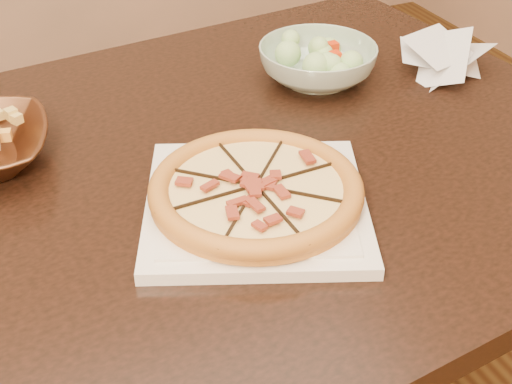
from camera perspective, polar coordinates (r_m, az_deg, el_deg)
dining_table at (r=1.09m, az=-7.48°, el=-3.08°), size 1.57×1.10×0.75m
plate at (r=0.96m, az=0.00°, el=-0.95°), size 0.39×0.39×0.02m
pizza at (r=0.95m, az=-0.00°, el=0.20°), size 0.29×0.29×0.03m
salad_bowl at (r=1.30m, az=4.94°, el=10.21°), size 0.28×0.28×0.07m
salad at (r=1.28m, az=5.06°, el=12.27°), size 0.12×0.10×0.04m
cling_film at (r=1.37m, az=14.28°, el=10.29°), size 0.18×0.15×0.05m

